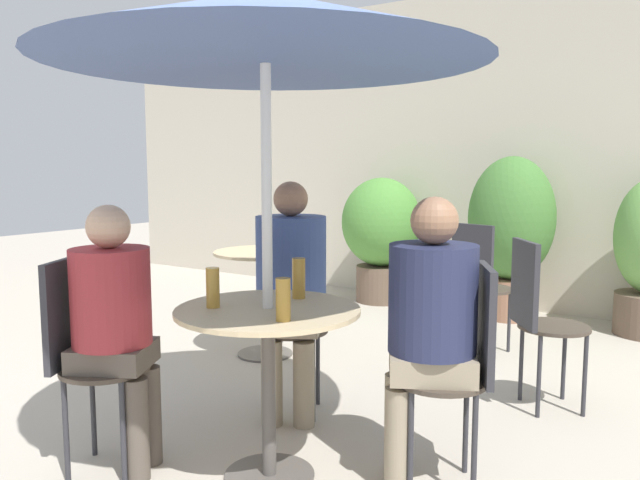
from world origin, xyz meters
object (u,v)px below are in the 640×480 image
object	(u,v)px
potted_plant_0	(381,231)
potted_plant_1	(511,226)
cafe_table_near	(268,346)
bistro_chair_2	(84,345)
seated_person_2	(115,314)
seated_person_0	(428,317)
cafe_table_far	(264,277)
bistro_chair_1	(295,307)
bistro_chair_3	(538,309)
bistro_chair_4	(478,276)
bistro_chair_0	(464,356)
seated_person_1	(291,280)
beer_glass_0	(213,288)
umbrella	(265,29)
beer_glass_1	(283,299)
beer_glass_2	(299,278)

from	to	relation	value
potted_plant_0	potted_plant_1	size ratio (longest dim) A/B	0.86
cafe_table_near	bistro_chair_2	xyz separation A→B (m)	(-0.73, -0.38, -0.02)
cafe_table_near	potted_plant_1	world-z (taller)	potted_plant_1
seated_person_2	cafe_table_near	bearing A→B (deg)	-90.00
seated_person_2	potted_plant_1	size ratio (longest dim) A/B	0.83
seated_person_0	seated_person_2	distance (m)	1.34
cafe_table_far	bistro_chair_1	world-z (taller)	bistro_chair_1
bistro_chair_3	bistro_chair_4	distance (m)	1.02
bistro_chair_3	potted_plant_1	size ratio (longest dim) A/B	0.66
cafe_table_near	potted_plant_0	distance (m)	3.67
bistro_chair_0	seated_person_1	world-z (taller)	seated_person_1
bistro_chair_2	beer_glass_0	xyz separation A→B (m)	(0.52, 0.27, 0.27)
potted_plant_1	bistro_chair_4	bearing A→B (deg)	-83.84
bistro_chair_2	umbrella	size ratio (longest dim) A/B	0.46
seated_person_0	umbrella	distance (m)	1.35
seated_person_1	potted_plant_0	world-z (taller)	seated_person_1
bistro_chair_3	cafe_table_far	bearing A→B (deg)	54.76
umbrella	bistro_chair_0	bearing A→B (deg)	27.93
seated_person_1	bistro_chair_0	bearing A→B (deg)	-39.29
bistro_chair_0	bistro_chair_3	xyz separation A→B (m)	(0.03, 1.05, 0.00)
seated_person_0	potted_plant_0	bearing A→B (deg)	-176.96
seated_person_0	umbrella	size ratio (longest dim) A/B	0.60
cafe_table_near	bistro_chair_0	size ratio (longest dim) A/B	0.83
beer_glass_1	umbrella	bearing A→B (deg)	143.08
seated_person_1	potted_plant_0	bearing A→B (deg)	80.81
bistro_chair_1	umbrella	bearing A→B (deg)	-90.00
bistro_chair_0	potted_plant_1	bearing A→B (deg)	165.36
bistro_chair_4	bistro_chair_2	bearing A→B (deg)	86.80
bistro_chair_0	potted_plant_1	xyz separation A→B (m)	(-0.72, 3.04, 0.26)
bistro_chair_0	bistro_chair_4	size ratio (longest dim) A/B	1.00
bistro_chair_4	potted_plant_0	bearing A→B (deg)	-25.21
cafe_table_near	potted_plant_1	distance (m)	3.44
bistro_chair_1	beer_glass_2	world-z (taller)	bistro_chair_1
seated_person_0	potted_plant_0	xyz separation A→B (m)	(-1.87, 3.12, -0.01)
potted_plant_0	umbrella	distance (m)	3.85
umbrella	cafe_table_far	bearing A→B (deg)	129.12
bistro_chair_1	bistro_chair_4	world-z (taller)	same
beer_glass_1	potted_plant_1	xyz separation A→B (m)	(-0.18, 3.57, -0.01)
bistro_chair_0	seated_person_0	size ratio (longest dim) A/B	0.77
cafe_table_near	beer_glass_0	xyz separation A→B (m)	(-0.20, -0.12, 0.25)
seated_person_1	beer_glass_1	distance (m)	0.89
bistro_chair_3	beer_glass_0	bearing A→B (deg)	111.57
beer_glass_0	seated_person_0	bearing A→B (deg)	28.61
umbrella	beer_glass_0	bearing A→B (deg)	-149.44
potted_plant_0	bistro_chair_0	bearing A→B (deg)	-56.68
cafe_table_far	potted_plant_0	xyz separation A→B (m)	(-0.15, 2.05, 0.15)
seated_person_1	cafe_table_far	bearing A→B (deg)	107.80
seated_person_0	beer_glass_2	world-z (taller)	seated_person_0
bistro_chair_1	bistro_chair_4	xyz separation A→B (m)	(0.52, 1.52, 0.00)
bistro_chair_3	beer_glass_0	world-z (taller)	bistro_chair_3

